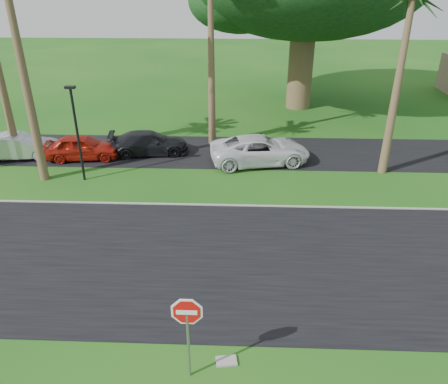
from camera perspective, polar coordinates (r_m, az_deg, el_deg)
The scene contains 11 objects.
ground at distance 14.29m, azimuth -5.18°, elevation -13.42°, with size 120.00×120.00×0.00m, color #144D13.
road at distance 15.85m, azimuth -4.30°, elevation -8.73°, with size 120.00×8.00×0.02m, color black.
parking_strip at distance 25.10m, azimuth -1.75°, elevation 5.31°, with size 120.00×5.00×0.02m, color black.
curb at distance 19.26m, azimuth -3.03°, elevation -1.68°, with size 120.00×0.12×0.06m, color gray.
stop_sign_near at distance 10.83m, azimuth -4.81°, elevation -16.59°, with size 1.05×0.07×2.62m.
streetlight_right at distance 21.78m, azimuth -18.70°, elevation 7.88°, with size 0.45×0.25×4.64m.
car_silver at distance 26.40m, azimuth -25.21°, elevation 5.38°, with size 1.45×4.17×1.37m, color #B0B2B8.
car_red at distance 25.06m, azimuth -18.03°, elevation 5.58°, with size 1.61×4.00×1.36m, color #9B170C.
car_dark at distance 24.92m, azimuth -9.76°, elevation 6.30°, with size 1.78×4.37×1.27m, color black.
car_minivan at distance 23.37m, azimuth 4.74°, elevation 5.47°, with size 2.43×5.28×1.47m, color silver.
utility_slab at distance 12.34m, azimuth 0.31°, elevation -21.21°, with size 0.55×0.35×0.06m, color gray.
Camera 1 is at (1.68, -10.80, 9.20)m, focal length 35.00 mm.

